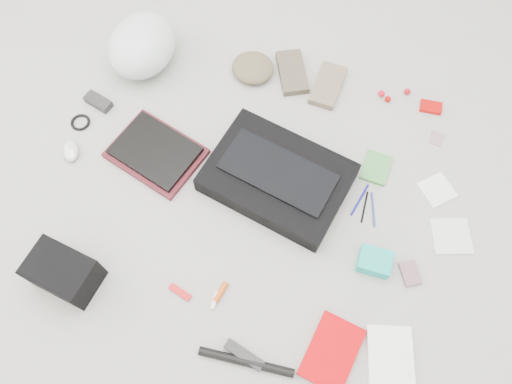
% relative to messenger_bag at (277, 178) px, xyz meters
% --- Properties ---
extents(ground_plane, '(4.00, 4.00, 0.00)m').
position_rel_messenger_bag_xyz_m(ground_plane, '(-0.07, -0.08, -0.04)').
color(ground_plane, gray).
extents(messenger_bag, '(0.59, 0.49, 0.08)m').
position_rel_messenger_bag_xyz_m(messenger_bag, '(0.00, 0.00, 0.00)').
color(messenger_bag, black).
rests_on(messenger_bag, ground_plane).
extents(bag_flap, '(0.45, 0.30, 0.01)m').
position_rel_messenger_bag_xyz_m(bag_flap, '(0.00, 0.00, 0.05)').
color(bag_flap, black).
rests_on(bag_flap, messenger_bag).
extents(laptop_sleeve, '(0.40, 0.36, 0.02)m').
position_rel_messenger_bag_xyz_m(laptop_sleeve, '(-0.48, 0.02, -0.03)').
color(laptop_sleeve, '#571A21').
rests_on(laptop_sleeve, ground_plane).
extents(laptop, '(0.36, 0.32, 0.02)m').
position_rel_messenger_bag_xyz_m(laptop, '(-0.48, 0.02, -0.01)').
color(laptop, black).
rests_on(laptop, laptop_sleeve).
extents(bike_helmet, '(0.31, 0.36, 0.20)m').
position_rel_messenger_bag_xyz_m(bike_helmet, '(-0.65, 0.45, 0.06)').
color(bike_helmet, silver).
rests_on(bike_helmet, ground_plane).
extents(beanie, '(0.21, 0.21, 0.06)m').
position_rel_messenger_bag_xyz_m(beanie, '(-0.20, 0.49, -0.01)').
color(beanie, brown).
rests_on(beanie, ground_plane).
extents(mitten_left, '(0.17, 0.24, 0.03)m').
position_rel_messenger_bag_xyz_m(mitten_left, '(-0.03, 0.51, -0.03)').
color(mitten_left, brown).
rests_on(mitten_left, ground_plane).
extents(mitten_right, '(0.14, 0.22, 0.03)m').
position_rel_messenger_bag_xyz_m(mitten_right, '(0.12, 0.47, -0.03)').
color(mitten_right, '#76634F').
rests_on(mitten_right, ground_plane).
extents(power_brick, '(0.12, 0.09, 0.03)m').
position_rel_messenger_bag_xyz_m(power_brick, '(-0.78, 0.20, -0.03)').
color(power_brick, black).
rests_on(power_brick, ground_plane).
extents(cable_coil, '(0.10, 0.10, 0.01)m').
position_rel_messenger_bag_xyz_m(cable_coil, '(-0.82, 0.10, -0.04)').
color(cable_coil, black).
rests_on(cable_coil, ground_plane).
extents(mouse, '(0.09, 0.11, 0.04)m').
position_rel_messenger_bag_xyz_m(mouse, '(-0.80, -0.04, -0.02)').
color(mouse, silver).
rests_on(mouse, ground_plane).
extents(camera_bag, '(0.25, 0.20, 0.14)m').
position_rel_messenger_bag_xyz_m(camera_bag, '(-0.63, -0.51, 0.03)').
color(camera_bag, black).
rests_on(camera_bag, ground_plane).
extents(multitool, '(0.09, 0.05, 0.01)m').
position_rel_messenger_bag_xyz_m(multitool, '(-0.25, -0.48, -0.04)').
color(multitool, red).
rests_on(multitool, ground_plane).
extents(toiletry_tube_white, '(0.02, 0.06, 0.02)m').
position_rel_messenger_bag_xyz_m(toiletry_tube_white, '(-0.12, -0.48, -0.03)').
color(toiletry_tube_white, silver).
rests_on(toiletry_tube_white, ground_plane).
extents(toiletry_tube_orange, '(0.04, 0.08, 0.02)m').
position_rel_messenger_bag_xyz_m(toiletry_tube_orange, '(-0.11, -0.45, -0.03)').
color(toiletry_tube_orange, '#C4480E').
rests_on(toiletry_tube_orange, ground_plane).
extents(u_lock, '(0.14, 0.08, 0.03)m').
position_rel_messenger_bag_xyz_m(u_lock, '(0.01, -0.64, -0.03)').
color(u_lock, black).
rests_on(u_lock, ground_plane).
extents(bike_pump, '(0.31, 0.04, 0.03)m').
position_rel_messenger_bag_xyz_m(bike_pump, '(0.02, -0.66, -0.03)').
color(bike_pump, black).
rests_on(bike_pump, ground_plane).
extents(book_red, '(0.20, 0.26, 0.02)m').
position_rel_messenger_bag_xyz_m(book_red, '(0.29, -0.57, -0.03)').
color(book_red, '#DB0006').
rests_on(book_red, ground_plane).
extents(book_white, '(0.18, 0.24, 0.02)m').
position_rel_messenger_bag_xyz_m(book_white, '(0.48, -0.56, -0.03)').
color(book_white, white).
rests_on(book_white, ground_plane).
extents(notepad, '(0.12, 0.14, 0.02)m').
position_rel_messenger_bag_xyz_m(notepad, '(0.36, 0.14, -0.03)').
color(notepad, '#408540').
rests_on(notepad, ground_plane).
extents(pen_blue, '(0.06, 0.14, 0.01)m').
position_rel_messenger_bag_xyz_m(pen_blue, '(0.31, -0.01, -0.04)').
color(pen_blue, '#101188').
rests_on(pen_blue, ground_plane).
extents(pen_black, '(0.02, 0.13, 0.01)m').
position_rel_messenger_bag_xyz_m(pen_black, '(0.34, -0.03, -0.04)').
color(pen_black, black).
rests_on(pen_black, ground_plane).
extents(pen_navy, '(0.03, 0.14, 0.01)m').
position_rel_messenger_bag_xyz_m(pen_navy, '(0.37, -0.04, -0.04)').
color(pen_navy, navy).
rests_on(pen_navy, ground_plane).
extents(accordion_wallet, '(0.12, 0.10, 0.06)m').
position_rel_messenger_bag_xyz_m(accordion_wallet, '(0.39, -0.24, -0.01)').
color(accordion_wallet, '#0DB9AE').
rests_on(accordion_wallet, ground_plane).
extents(card_deck, '(0.09, 0.10, 0.02)m').
position_rel_messenger_bag_xyz_m(card_deck, '(0.52, -0.25, -0.03)').
color(card_deck, '#8A5D70').
rests_on(card_deck, ground_plane).
extents(napkin_top, '(0.16, 0.16, 0.01)m').
position_rel_messenger_bag_xyz_m(napkin_top, '(0.59, 0.09, -0.04)').
color(napkin_top, white).
rests_on(napkin_top, ground_plane).
extents(napkin_bottom, '(0.16, 0.16, 0.01)m').
position_rel_messenger_bag_xyz_m(napkin_bottom, '(0.65, -0.08, -0.04)').
color(napkin_bottom, silver).
rests_on(napkin_bottom, ground_plane).
extents(lollipop_a, '(0.03, 0.03, 0.03)m').
position_rel_messenger_bag_xyz_m(lollipop_a, '(0.34, 0.48, -0.03)').
color(lollipop_a, red).
rests_on(lollipop_a, ground_plane).
extents(lollipop_b, '(0.03, 0.03, 0.03)m').
position_rel_messenger_bag_xyz_m(lollipop_b, '(0.37, 0.46, -0.03)').
color(lollipop_b, '#9E0403').
rests_on(lollipop_b, ground_plane).
extents(lollipop_c, '(0.03, 0.03, 0.03)m').
position_rel_messenger_bag_xyz_m(lollipop_c, '(0.45, 0.51, -0.03)').
color(lollipop_c, '#A90717').
rests_on(lollipop_c, ground_plane).
extents(altoids_tin, '(0.09, 0.06, 0.02)m').
position_rel_messenger_bag_xyz_m(altoids_tin, '(0.55, 0.45, -0.03)').
color(altoids_tin, '#B80A09').
rests_on(altoids_tin, ground_plane).
extents(stamp_sheet, '(0.06, 0.07, 0.00)m').
position_rel_messenger_bag_xyz_m(stamp_sheet, '(0.58, 0.32, -0.04)').
color(stamp_sheet, gray).
rests_on(stamp_sheet, ground_plane).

